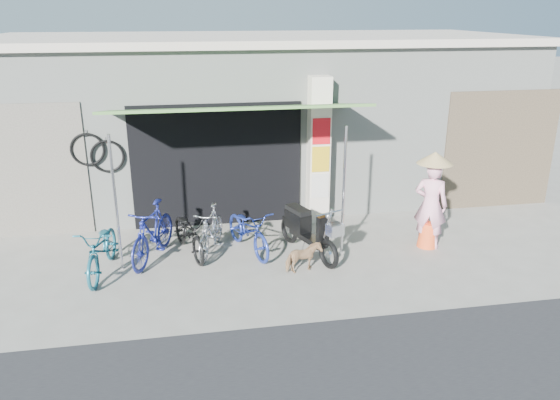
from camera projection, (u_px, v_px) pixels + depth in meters
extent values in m
plane|color=gray|center=(302.00, 275.00, 9.18)|extent=(80.00, 80.00, 0.00)
cube|color=#ABB0A7|center=(259.00, 116.00, 13.34)|extent=(12.00, 5.00, 3.50)
cube|color=beige|center=(258.00, 39.00, 12.74)|extent=(12.30, 5.30, 0.16)
cube|color=black|center=(217.00, 166.00, 10.96)|extent=(3.40, 0.06, 2.50)
cube|color=black|center=(219.00, 198.00, 11.20)|extent=(3.06, 0.04, 1.10)
torus|color=black|center=(107.00, 156.00, 10.48)|extent=(0.65, 0.05, 0.65)
cylinder|color=silver|center=(106.00, 140.00, 10.39)|extent=(0.02, 0.02, 0.12)
torus|color=black|center=(88.00, 150.00, 10.37)|extent=(0.65, 0.05, 0.65)
cylinder|color=silver|center=(86.00, 133.00, 10.29)|extent=(0.02, 0.02, 0.12)
cube|color=beige|center=(318.00, 151.00, 11.10)|extent=(0.42, 0.42, 3.00)
cube|color=red|center=(321.00, 131.00, 10.75)|extent=(0.36, 0.02, 0.52)
cube|color=gold|center=(321.00, 159.00, 10.94)|extent=(0.36, 0.02, 0.52)
cube|color=beige|center=(320.00, 186.00, 11.12)|extent=(0.36, 0.02, 0.50)
cube|color=#426F32|center=(235.00, 108.00, 9.72)|extent=(4.60, 1.88, 0.35)
cylinder|color=silver|center=(116.00, 204.00, 8.99)|extent=(0.05, 0.05, 2.36)
cylinder|color=silver|center=(344.00, 191.00, 9.63)|extent=(0.05, 0.05, 2.36)
cube|color=brown|center=(500.00, 150.00, 11.98)|extent=(2.60, 0.06, 2.60)
cube|color=#6B665B|center=(16.00, 173.00, 10.33)|extent=(2.60, 0.06, 2.60)
imported|color=#185A6D|center=(102.00, 249.00, 9.08)|extent=(0.80, 1.76, 0.89)
imported|color=navy|center=(153.00, 232.00, 9.58)|extent=(1.08, 1.77, 1.03)
imported|color=black|center=(189.00, 233.00, 9.83)|extent=(0.99, 1.67, 0.83)
imported|color=#A8A8AC|center=(211.00, 230.00, 9.86)|extent=(0.88, 1.54, 0.89)
imported|color=navy|center=(249.00, 230.00, 9.92)|extent=(1.06, 1.71, 0.85)
imported|color=#A28955|center=(303.00, 258.00, 9.20)|extent=(0.67, 0.45, 0.52)
torus|color=black|center=(329.00, 254.00, 9.33)|extent=(0.27, 0.52, 0.52)
torus|color=black|center=(289.00, 230.00, 10.37)|extent=(0.27, 0.52, 0.52)
cube|color=black|center=(308.00, 238.00, 9.82)|extent=(0.54, 0.95, 0.10)
cube|color=black|center=(298.00, 220.00, 10.03)|extent=(0.43, 0.60, 0.34)
cube|color=black|center=(298.00, 210.00, 9.96)|extent=(0.41, 0.59, 0.09)
cube|color=black|center=(323.00, 231.00, 9.37)|extent=(0.24, 0.17, 0.55)
cylinder|color=silver|center=(329.00, 213.00, 9.11)|extent=(0.49, 0.21, 0.03)
cube|color=silver|center=(335.00, 230.00, 9.04)|extent=(0.31, 0.28, 0.20)
imported|color=#EB9EB7|center=(431.00, 205.00, 10.01)|extent=(0.72, 0.66, 1.65)
cone|color=#EE5121|center=(428.00, 235.00, 10.21)|extent=(0.38, 0.38, 0.46)
cone|color=tan|center=(435.00, 158.00, 9.72)|extent=(0.64, 0.64, 0.22)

